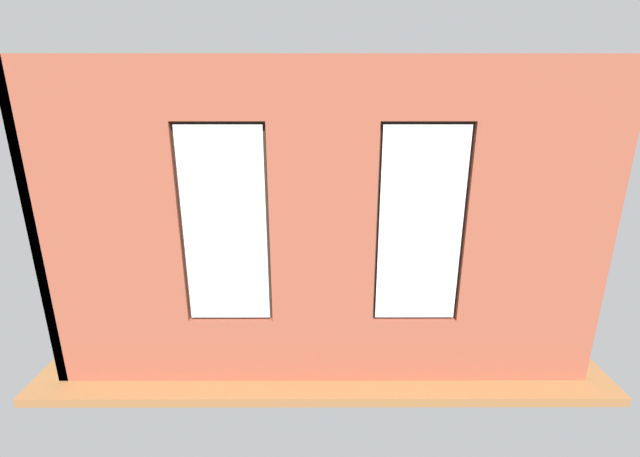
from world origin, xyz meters
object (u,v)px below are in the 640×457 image
couch_by_window (300,320)px  potted_plant_corner_far_left (519,281)px  potted_plant_by_left_couch (412,239)px  potted_plant_between_couches (418,301)px  media_console (178,256)px  tv_flatscreen (175,225)px  potted_plant_corner_near_left (435,215)px  potted_plant_foreground_right (211,223)px  couch_left (456,267)px  cup_ceramic (322,259)px  table_plant_small (294,254)px  coffee_table (317,262)px  remote_black (308,256)px  candle_jar (337,253)px  remote_gray (317,258)px

couch_by_window → potted_plant_corner_far_left: 2.64m
potted_plant_by_left_couch → potted_plant_between_couches: potted_plant_between_couches is taller
media_console → tv_flatscreen: tv_flatscreen is taller
potted_plant_corner_near_left → potted_plant_foreground_right: potted_plant_corner_near_left is taller
couch_left → potted_plant_between_couches: (0.99, 1.63, 0.24)m
cup_ceramic → table_plant_small: bearing=-0.0°
media_console → potted_plant_corner_far_left: (-4.81, 2.46, 0.63)m
potted_plant_between_couches → potted_plant_by_left_couch: bearing=-100.8°
tv_flatscreen → couch_by_window: bearing=133.4°
table_plant_small → coffee_table: bearing=-160.4°
couch_left → tv_flatscreen: bearing=-102.3°
media_console → tv_flatscreen: size_ratio=1.23×
couch_left → table_plant_small: size_ratio=8.29×
cup_ceramic → remote_black: (0.24, -0.24, -0.04)m
candle_jar → table_plant_small: 0.76m
cup_ceramic → media_console: bearing=-16.2°
cup_ceramic → potted_plant_corner_far_left: potted_plant_corner_far_left is taller
table_plant_small → potted_plant_corner_near_left: potted_plant_corner_near_left is taller
candle_jar → couch_by_window: bearing=74.3°
tv_flatscreen → potted_plant_foreground_right: (-0.30, -1.23, -0.34)m
couch_by_window → table_plant_small: bearing=-84.3°
remote_gray → potted_plant_foreground_right: 2.82m
table_plant_small → tv_flatscreen: 2.22m
table_plant_small → potted_plant_between_couches: potted_plant_between_couches is taller
potted_plant_by_left_couch → potted_plant_corner_near_left: size_ratio=0.37×
coffee_table → media_console: 2.52m
couch_by_window → couch_left: same height
remote_black → potted_plant_corner_near_left: 3.11m
candle_jar → remote_black: size_ratio=0.58×
potted_plant_corner_near_left → coffee_table: bearing=38.3°
candle_jar → potted_plant_corner_far_left: 2.89m
tv_flatscreen → potted_plant_corner_far_left: bearing=152.9°
potted_plant_corner_far_left → media_console: bearing=-27.1°
potted_plant_by_left_couch → potted_plant_between_couches: (0.59, 3.11, 0.25)m
media_console → tv_flatscreen: bearing=-90.0°
candle_jar → potted_plant_corner_near_left: 2.70m
candle_jar → potted_plant_foreground_right: size_ratio=0.13×
table_plant_small → potted_plant_by_left_couch: 2.69m
couch_left → table_plant_small: couch_left is taller
candle_jar → remote_black: bearing=5.1°
table_plant_small → media_console: 2.23m
couch_left → table_plant_small: bearing=-92.8°
tv_flatscreen → potted_plant_foreground_right: size_ratio=1.20×
couch_by_window → media_console: size_ratio=1.78×
candle_jar → potted_plant_by_left_couch: size_ratio=0.22×
table_plant_small → remote_black: bearing=-131.8°
media_console → coffee_table: bearing=166.0°
candle_jar → potted_plant_corner_far_left: bearing=135.5°
remote_gray → couch_left: bearing=2.8°
remote_gray → media_console: (2.44, -0.61, -0.20)m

